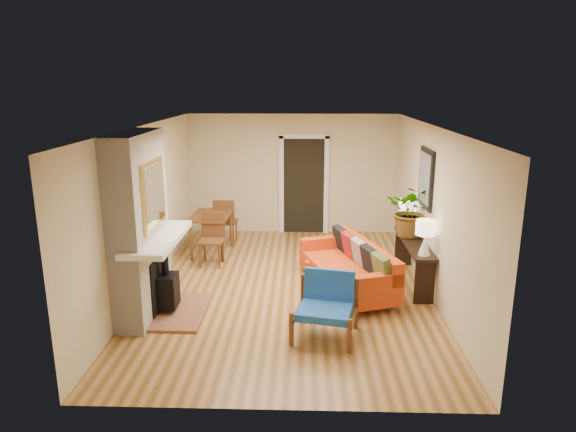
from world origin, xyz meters
name	(u,v)px	position (x,y,z in m)	size (l,w,h in m)	color
room_shell	(321,182)	(0.60, 2.63, 1.24)	(6.50, 6.50, 6.50)	#BA8547
fireplace	(142,230)	(-2.00, -1.00, 1.24)	(1.09, 1.68, 2.60)	white
sofa	(351,268)	(1.03, -0.03, 0.36)	(1.53, 2.27, 0.83)	silver
ottoman	(326,264)	(0.65, 0.55, 0.20)	(0.71, 0.71, 0.34)	silver
blue_chair	(327,302)	(0.57, -1.56, 0.44)	(0.93, 0.91, 0.82)	brown
dining_table	(215,222)	(-1.46, 1.66, 0.63)	(0.80, 1.79, 0.96)	brown
console_table	(414,250)	(2.07, 0.27, 0.58)	(0.34, 1.85, 0.72)	black
lamp_near	(425,234)	(2.07, -0.43, 1.06)	(0.30, 0.30, 0.54)	white
lamp_far	(407,211)	(2.07, 0.96, 1.06)	(0.30, 0.30, 0.54)	white
houseplant	(412,211)	(2.06, 0.55, 1.17)	(0.80, 0.69, 0.89)	#1E5919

